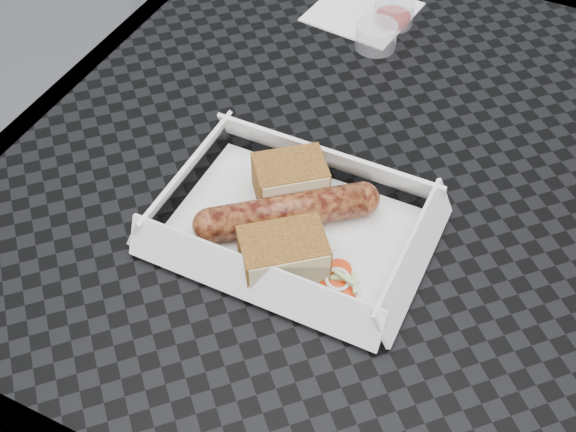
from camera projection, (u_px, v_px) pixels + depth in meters
name	position (u px, v px, depth m)	size (l,w,h in m)	color
patio_table	(389.00, 216.00, 0.79)	(0.80, 0.80, 0.74)	black
food_tray	(293.00, 229.00, 0.68)	(0.22, 0.15, 0.00)	white
bratwurst	(288.00, 212.00, 0.67)	(0.15, 0.12, 0.03)	brown
bread_near	(290.00, 180.00, 0.69)	(0.07, 0.05, 0.04)	brown
bread_far	(283.00, 254.00, 0.63)	(0.07, 0.05, 0.04)	brown
veg_garnish	(345.00, 287.00, 0.63)	(0.03, 0.03, 0.00)	red
napkin	(363.00, 12.00, 0.92)	(0.12, 0.12, 0.00)	white
condiment_cup_sauce	(394.00, 12.00, 0.89)	(0.05, 0.05, 0.03)	#99100B
condiment_cup_empty	(376.00, 36.00, 0.86)	(0.05, 0.05, 0.03)	silver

